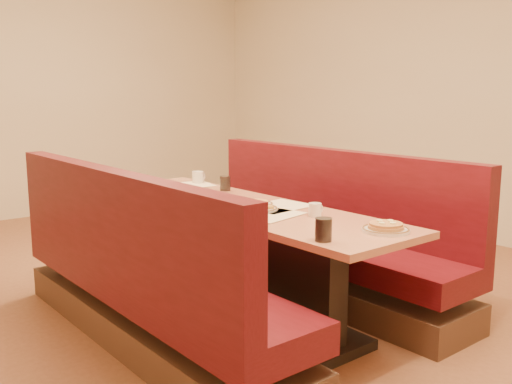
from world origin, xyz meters
TOP-DOWN VIEW (x-y plane):
  - ground at (0.00, 0.00)m, footprint 8.00×8.00m
  - room_envelope at (0.00, 0.00)m, footprint 6.04×8.04m
  - diner_table at (0.00, 0.00)m, footprint 0.70×2.50m
  - booth_left at (-0.73, 0.00)m, footprint 0.55×2.50m
  - booth_right at (0.73, 0.00)m, footprint 0.55×2.50m
  - placemat_near_left at (-0.08, -0.39)m, footprint 0.42×0.34m
  - placemat_near_right at (0.12, -0.23)m, footprint 0.44×0.35m
  - placemat_far_left at (-0.12, 0.44)m, footprint 0.49×0.42m
  - placemat_far_right at (0.12, 0.85)m, footprint 0.45×0.37m
  - pancake_plate at (0.13, -1.07)m, footprint 0.25×0.25m
  - eggs_plate at (-0.06, -0.24)m, footprint 0.26×0.26m
  - extra_plate_mid at (0.04, -0.12)m, footprint 0.21×0.21m
  - extra_plate_far at (-0.04, 0.32)m, footprint 0.21×0.21m
  - coffee_mug_a at (0.10, -0.58)m, footprint 0.11×0.07m
  - coffee_mug_b at (-0.19, 0.50)m, footprint 0.11×0.08m
  - coffee_mug_c at (0.26, 0.89)m, footprint 0.13×0.09m
  - coffee_mug_d at (-0.24, 1.10)m, footprint 0.11×0.08m
  - soda_tumbler_near at (-0.26, -1.00)m, footprint 0.08×0.08m
  - soda_tumbler_mid at (0.23, 0.48)m, footprint 0.08×0.08m

SIDE VIEW (x-z plane):
  - ground at x=0.00m, z-range 0.00..0.00m
  - booth_left at x=-0.73m, z-range -0.16..0.89m
  - booth_right at x=0.73m, z-range -0.16..0.89m
  - diner_table at x=0.00m, z-range 0.00..0.75m
  - placemat_near_left at x=-0.08m, z-range 0.75..0.76m
  - placemat_near_right at x=0.12m, z-range 0.75..0.76m
  - placemat_far_left at x=-0.12m, z-range 0.75..0.76m
  - placemat_far_right at x=0.12m, z-range 0.75..0.76m
  - extra_plate_far at x=-0.04m, z-range 0.74..0.79m
  - extra_plate_mid at x=0.04m, z-range 0.74..0.79m
  - eggs_plate at x=-0.06m, z-range 0.74..0.79m
  - pancake_plate at x=0.13m, z-range 0.74..0.80m
  - coffee_mug_a at x=0.10m, z-range 0.75..0.83m
  - coffee_mug_d at x=-0.24m, z-range 0.75..0.84m
  - coffee_mug_b at x=-0.19m, z-range 0.75..0.84m
  - coffee_mug_c at x=0.26m, z-range 0.75..0.85m
  - soda_tumbler_mid at x=0.23m, z-range 0.75..0.86m
  - soda_tumbler_near at x=-0.26m, z-range 0.75..0.86m
  - room_envelope at x=0.00m, z-range 0.52..3.34m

